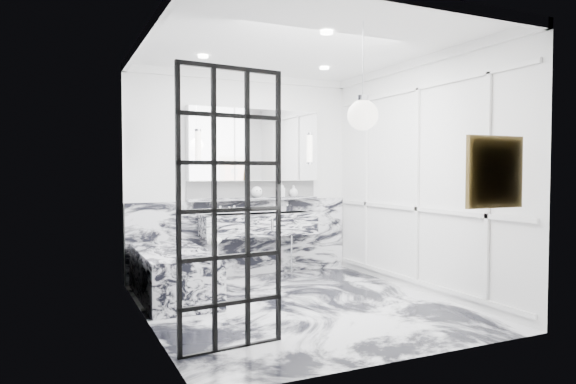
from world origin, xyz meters
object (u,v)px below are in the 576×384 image
mirror_cabinet (254,145)px  trough_sink (259,224)px  crittall_door (231,210)px  bathtub (173,274)px

mirror_cabinet → trough_sink: bearing=-90.0°
crittall_door → trough_sink: size_ratio=1.42×
crittall_door → trough_sink: bearing=57.9°
crittall_door → trough_sink: 2.88m
bathtub → crittall_door: bearing=-87.8°
mirror_cabinet → bathtub: 2.20m
trough_sink → bathtub: 1.55m
crittall_door → bathtub: 2.09m
crittall_door → mirror_cabinet: size_ratio=1.20×
crittall_door → bathtub: crittall_door is taller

